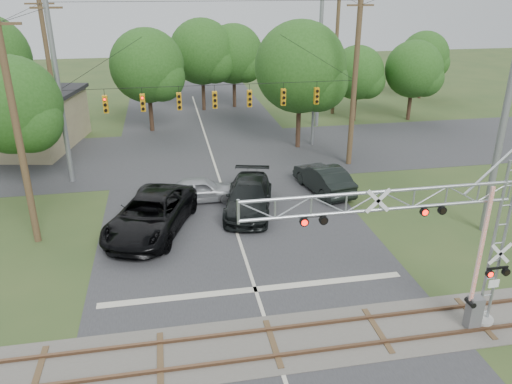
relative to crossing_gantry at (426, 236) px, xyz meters
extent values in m
cube|color=#2D2D2F|center=(-5.20, 8.36, -4.08)|extent=(14.00, 90.00, 0.02)
cube|color=#2D2D2F|center=(-5.20, 22.36, -4.07)|extent=(90.00, 12.00, 0.02)
cube|color=#4E4A43|center=(-5.20, 0.36, -4.07)|extent=(90.00, 3.20, 0.05)
cube|color=brown|center=(-5.20, -0.36, -4.00)|extent=(90.00, 0.12, 0.14)
cube|color=brown|center=(-5.20, 1.08, -4.00)|extent=(90.00, 0.12, 0.14)
cylinder|color=gray|center=(2.87, 0.06, -3.95)|extent=(0.83, 0.83, 0.28)
cube|color=silver|center=(2.82, -0.22, -2.11)|extent=(0.41, 0.03, 0.32)
cube|color=#5D5D5F|center=(2.32, -0.13, -3.40)|extent=(0.50, 0.41, 1.38)
cube|color=red|center=(2.09, -0.13, -0.60)|extent=(0.13, 0.08, 4.59)
cylinder|color=gray|center=(-14.70, 18.36, 1.66)|extent=(0.32, 0.32, 11.50)
cylinder|color=#493722|center=(4.30, 18.36, 1.66)|extent=(0.36, 0.36, 11.50)
cylinder|color=black|center=(-5.20, 18.36, 1.87)|extent=(19.00, 0.03, 0.03)
cube|color=#C8870E|center=(-12.06, 18.36, 0.92)|extent=(0.30, 0.30, 1.10)
cube|color=#C8870E|center=(-9.77, 18.36, 0.92)|extent=(0.30, 0.30, 1.10)
cube|color=#C8870E|center=(-7.49, 18.36, 0.92)|extent=(0.30, 0.30, 1.10)
cube|color=#C8870E|center=(-5.20, 18.36, 0.92)|extent=(0.30, 0.30, 1.10)
cube|color=#C8870E|center=(-2.92, 18.36, 0.92)|extent=(0.30, 0.30, 1.10)
cube|color=#C8870E|center=(-0.63, 18.36, 0.92)|extent=(0.30, 0.30, 1.10)
cube|color=#C8870E|center=(1.65, 18.36, 0.92)|extent=(0.30, 0.30, 1.10)
imported|color=black|center=(-9.53, 10.14, -3.10)|extent=(5.46, 7.77, 1.97)
imported|color=black|center=(-4.12, 11.74, -3.21)|extent=(3.88, 6.49, 1.76)
imported|color=gray|center=(-6.66, 13.70, -3.36)|extent=(4.26, 1.71, 1.45)
imported|color=black|center=(0.92, 13.78, -3.23)|extent=(2.73, 5.43, 1.71)
cylinder|color=gray|center=(2.96, 23.14, 0.55)|extent=(0.21, 0.21, 9.27)
cylinder|color=gray|center=(1.93, 23.14, 4.98)|extent=(2.06, 0.12, 0.12)
cube|color=#5D5D5F|center=(0.90, 23.14, 4.93)|extent=(0.62, 0.26, 0.15)
cylinder|color=#493722|center=(-16.58, 25.86, 1.60)|extent=(0.34, 0.34, 11.37)
cube|color=#493722|center=(-16.58, 25.86, 6.58)|extent=(2.00, 0.12, 0.12)
cylinder|color=gray|center=(5.04, 28.73, 2.25)|extent=(0.34, 0.34, 12.68)
cylinder|color=#493722|center=(-15.20, 10.18, 1.47)|extent=(0.34, 0.34, 11.11)
cylinder|color=gray|center=(7.57, 7.13, 3.14)|extent=(0.34, 0.34, 14.45)
cylinder|color=#493722|center=(7.95, 32.87, 1.79)|extent=(0.34, 0.34, 11.75)
cylinder|color=#382619|center=(-17.36, 17.71, -2.20)|extent=(0.36, 0.36, 3.78)
sphere|color=#204A15|center=(-17.36, 17.71, 1.24)|extent=(5.84, 5.84, 5.84)
cylinder|color=#382619|center=(-9.64, 29.77, -2.09)|extent=(0.36, 0.36, 3.99)
sphere|color=#204A15|center=(-9.64, 29.77, 1.54)|extent=(6.17, 6.17, 6.17)
cylinder|color=#382619|center=(-4.47, 36.68, -2.03)|extent=(0.36, 0.36, 4.12)
sphere|color=#204A15|center=(-4.47, 36.68, 1.72)|extent=(6.36, 6.36, 6.36)
cylinder|color=#382619|center=(-1.20, 37.51, -2.17)|extent=(0.36, 0.36, 3.84)
sphere|color=#204A15|center=(-1.20, 37.51, 1.32)|extent=(5.93, 5.93, 5.93)
cylinder|color=#382619|center=(1.71, 22.86, -1.88)|extent=(0.36, 0.36, 4.42)
sphere|color=#204A15|center=(1.71, 22.86, 2.14)|extent=(6.83, 6.83, 6.83)
cylinder|color=#382619|center=(9.06, 29.92, -2.50)|extent=(0.36, 0.36, 3.17)
sphere|color=#204A15|center=(9.06, 29.92, 0.37)|extent=(4.89, 4.89, 4.89)
cylinder|color=#382619|center=(14.25, 29.26, -2.41)|extent=(0.36, 0.36, 3.36)
sphere|color=#204A15|center=(14.25, 29.26, 0.65)|extent=(5.19, 5.19, 5.19)
cylinder|color=#382619|center=(19.92, 37.98, -2.41)|extent=(0.36, 0.36, 3.34)
sphere|color=#204A15|center=(19.92, 37.98, 0.63)|extent=(5.17, 5.17, 5.17)
camera|label=1|loc=(-8.45, -13.71, 7.93)|focal=35.00mm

